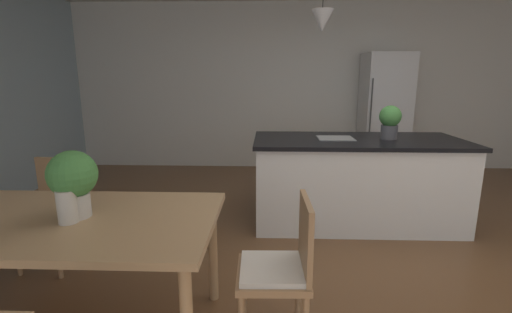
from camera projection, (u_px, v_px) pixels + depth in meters
ground_plane at (363, 261)px, 3.01m from camera, size 10.00×8.40×0.04m
wall_back_kitchen at (318, 88)px, 5.89m from camera, size 10.00×0.12×2.70m
dining_table at (36, 228)px, 1.98m from camera, size 2.02×0.93×0.75m
chair_kitchen_end at (282, 267)px, 1.98m from camera, size 0.41×0.41×0.87m
chair_far_left at (52, 209)px, 2.86m from camera, size 0.43×0.43×0.87m
kitchen_island at (355, 180)px, 3.71m from camera, size 2.12×0.96×0.91m
refrigerator at (384, 115)px, 5.56m from camera, size 0.68×0.67×1.88m
pendant_over_island_main at (322, 21)px, 3.38m from camera, size 0.21×0.21×0.76m
potted_plant_on_island at (390, 121)px, 3.56m from camera, size 0.22×0.22×0.34m
potted_plant_on_table at (73, 179)px, 1.93m from camera, size 0.26×0.26×0.38m
vase_on_dining_table at (67, 206)px, 1.88m from camera, size 0.10×0.10×0.18m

